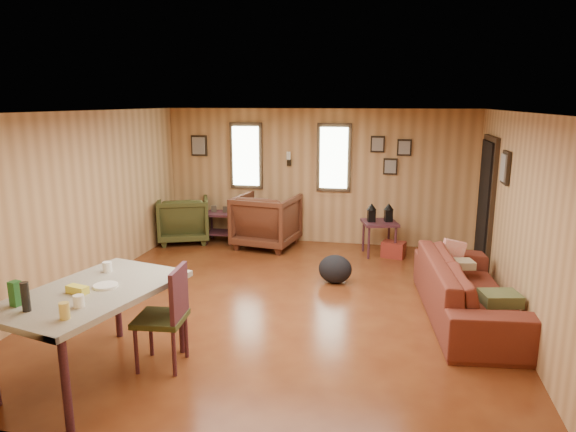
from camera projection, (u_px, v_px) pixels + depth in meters
name	position (u px, v px, depth m)	size (l,w,h in m)	color
room	(299.00, 207.00, 6.53)	(5.54, 6.04, 2.44)	brown
sofa	(470.00, 280.00, 6.01)	(2.42, 0.71, 0.94)	maroon
recliner_brown	(267.00, 218.00, 9.00)	(1.00, 0.94, 1.03)	#512818
recliner_green	(183.00, 217.00, 9.35)	(0.89, 0.83, 0.91)	#393D1C
end_table	(220.00, 222.00, 9.36)	(0.56, 0.52, 0.67)	#4F232D
side_table	(380.00, 220.00, 8.50)	(0.67, 0.67, 0.88)	#4F232D
cooler	(393.00, 249.00, 8.47)	(0.42, 0.34, 0.26)	maroon
backpack	(335.00, 269.00, 7.24)	(0.54, 0.45, 0.41)	black
sofa_pillows	(476.00, 276.00, 6.08)	(0.74, 1.70, 0.35)	#505831
dining_table	(91.00, 298.00, 4.63)	(1.37, 1.87, 1.10)	#9D9784
dining_chair	(168.00, 312.00, 4.88)	(0.49, 0.49, 1.00)	#393D1C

